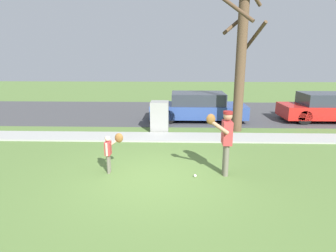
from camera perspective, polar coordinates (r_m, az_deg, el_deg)
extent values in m
plane|color=#567538|center=(10.61, -1.24, -2.56)|extent=(48.00, 48.00, 0.00)
cube|color=#A3A39E|center=(10.70, -1.21, -2.26)|extent=(36.00, 1.20, 0.06)
cube|color=#424244|center=(15.56, -0.25, 2.84)|extent=(36.00, 6.80, 0.02)
cylinder|color=#6B6656|center=(7.42, 11.70, -6.86)|extent=(0.13, 0.13, 0.84)
cylinder|color=#6B6656|center=(7.57, 11.50, -6.41)|extent=(0.13, 0.13, 0.84)
cube|color=#B73838|center=(7.28, 11.88, -1.31)|extent=(0.23, 0.41, 0.60)
sphere|color=#A87A5B|center=(7.18, 12.05, 2.01)|extent=(0.23, 0.23, 0.23)
cylinder|color=maroon|center=(7.16, 12.08, 2.68)|extent=(0.24, 0.24, 0.07)
cylinder|color=#A87A5B|center=(6.94, 10.24, -0.14)|extent=(0.52, 0.10, 0.40)
ellipsoid|color=brown|center=(6.88, 8.68, 1.38)|extent=(0.22, 0.14, 0.26)
cylinder|color=#A87A5B|center=(7.51, 11.57, -0.67)|extent=(0.10, 0.10, 0.56)
cylinder|color=#6B6656|center=(7.73, -11.83, -7.35)|extent=(0.08, 0.08, 0.51)
cylinder|color=#6B6656|center=(7.64, -12.01, -7.62)|extent=(0.08, 0.08, 0.51)
cube|color=#B73838|center=(7.54, -12.09, -4.42)|extent=(0.14, 0.24, 0.36)
sphere|color=beige|center=(7.46, -12.19, -2.53)|extent=(0.14, 0.14, 0.14)
cylinder|color=beige|center=(7.60, -10.75, -3.17)|extent=(0.31, 0.06, 0.24)
ellipsoid|color=brown|center=(7.54, -9.91, -2.38)|extent=(0.22, 0.14, 0.26)
cylinder|color=beige|center=(7.40, -12.37, -4.71)|extent=(0.06, 0.06, 0.34)
sphere|color=white|center=(7.37, 5.53, -10.01)|extent=(0.07, 0.07, 0.07)
cube|color=gray|center=(11.59, -1.71, 1.99)|extent=(0.72, 0.74, 1.23)
cylinder|color=brown|center=(11.70, 14.56, 13.03)|extent=(0.40, 0.40, 5.83)
cylinder|color=brown|center=(12.01, 17.25, 17.06)|extent=(0.54, 1.37, 1.03)
cylinder|color=brown|center=(12.10, 13.42, 19.48)|extent=(1.06, 0.70, 0.86)
cylinder|color=brown|center=(11.28, 13.52, 22.30)|extent=(1.27, 1.12, 1.15)
cube|color=#2D478C|center=(13.54, 6.04, 3.17)|extent=(4.50, 1.80, 0.60)
cube|color=#2D333D|center=(13.45, 6.11, 5.58)|extent=(2.47, 1.66, 0.55)
cylinder|color=black|center=(12.77, 0.02, 1.87)|extent=(0.64, 0.22, 0.64)
cylinder|color=black|center=(14.32, 0.22, 3.20)|extent=(0.64, 0.22, 0.64)
cylinder|color=black|center=(12.99, 12.43, 1.74)|extent=(0.64, 0.22, 0.64)
cylinder|color=black|center=(14.51, 11.32, 3.07)|extent=(0.64, 0.22, 0.64)
cube|color=red|center=(15.24, 29.13, 2.67)|extent=(4.00, 1.75, 0.60)
cube|color=#2D333D|center=(15.15, 29.39, 4.80)|extent=(2.20, 1.61, 0.55)
cylinder|color=black|center=(14.05, 25.95, 1.56)|extent=(0.64, 0.22, 0.64)
cylinder|color=black|center=(15.43, 23.70, 2.80)|extent=(0.64, 0.22, 0.64)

